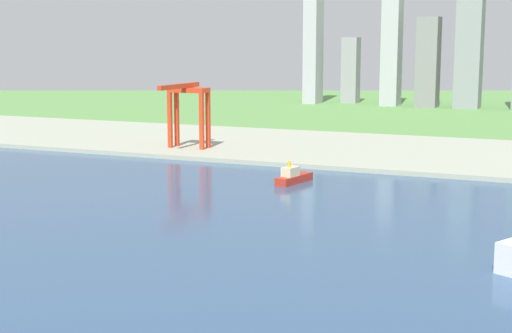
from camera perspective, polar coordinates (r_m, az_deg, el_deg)
name	(u,v)px	position (r m, az deg, el deg)	size (l,w,h in m)	color
ground_plane	(362,238)	(250.38, 7.96, -5.32)	(2400.00, 2400.00, 0.00)	#5A9048
water_bay	(297,293)	(195.55, 3.13, -9.44)	(840.00, 360.00, 0.15)	#2D4C70
industrial_pier	(456,155)	(432.94, 14.78, 0.82)	(840.00, 140.00, 2.50)	#9FA590
tugboat_small	(293,177)	(342.19, 2.80, -0.78)	(10.36, 24.13, 10.44)	#B22D1E
port_crane_red	(187,101)	(436.67, -5.21, 4.89)	(23.00, 43.43, 37.46)	red
distant_skyline	(438,47)	(765.03, 13.52, 8.73)	(277.53, 46.68, 139.86)	#ABA8B6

